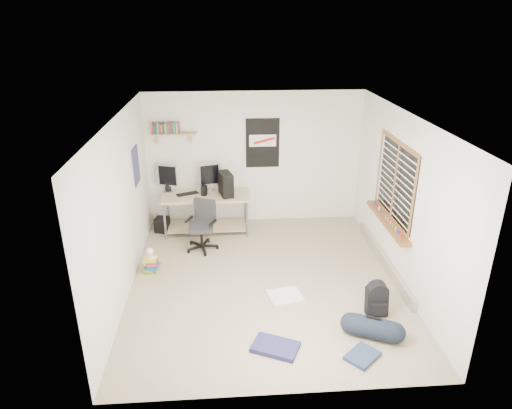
{
  "coord_description": "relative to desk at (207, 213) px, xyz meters",
  "views": [
    {
      "loc": [
        -0.57,
        -5.93,
        3.75
      ],
      "look_at": [
        -0.12,
        0.19,
        1.18
      ],
      "focal_mm": 32.0,
      "sensor_mm": 36.0,
      "label": 1
    }
  ],
  "objects": [
    {
      "name": "duffel_bag",
      "position": [
        2.14,
        -3.21,
        -0.22
      ],
      "size": [
        0.37,
        0.37,
        0.54
      ],
      "primitive_type": "cylinder",
      "rotation": [
        0.0,
        0.0,
        -0.44
      ],
      "color": "black",
      "rests_on": "floor"
    },
    {
      "name": "right_wall",
      "position": [
        2.92,
        -1.8,
        0.89
      ],
      "size": [
        0.01,
        4.5,
        2.5
      ],
      "primitive_type": "cube",
      "color": "silver",
      "rests_on": "ground"
    },
    {
      "name": "monitor_left",
      "position": [
        -0.69,
        0.2,
        0.56
      ],
      "size": [
        0.38,
        0.2,
        0.41
      ],
      "primitive_type": "cube",
      "rotation": [
        0.0,
        0.0,
        -0.3
      ],
      "color": "#B2B1B6",
      "rests_on": "desk"
    },
    {
      "name": "speaker_left",
      "position": [
        -0.69,
        0.2,
        0.45
      ],
      "size": [
        0.12,
        0.12,
        0.18
      ],
      "primitive_type": "cube",
      "rotation": [
        0.0,
        0.0,
        0.43
      ],
      "color": "black",
      "rests_on": "desk"
    },
    {
      "name": "subwoofer",
      "position": [
        -0.83,
        0.04,
        -0.22
      ],
      "size": [
        0.28,
        0.28,
        0.27
      ],
      "primitive_type": "cube",
      "rotation": [
        0.0,
        0.0,
        -0.23
      ],
      "color": "black",
      "rests_on": "floor"
    },
    {
      "name": "back_wall",
      "position": [
        0.92,
        0.45,
        0.89
      ],
      "size": [
        4.0,
        0.01,
        2.5
      ],
      "primitive_type": "cube",
      "color": "silver",
      "rests_on": "ground"
    },
    {
      "name": "desk",
      "position": [
        0.0,
        0.0,
        0.0
      ],
      "size": [
        1.69,
        1.01,
        0.72
      ],
      "primitive_type": "cube",
      "rotation": [
        0.0,
        0.0,
        -0.21
      ],
      "color": "tan",
      "rests_on": "floor"
    },
    {
      "name": "desk_lamp",
      "position": [
        -0.81,
        -1.44,
        0.02
      ],
      "size": [
        0.15,
        0.22,
        0.2
      ],
      "primitive_type": "cube",
      "rotation": [
        0.0,
        0.0,
        0.17
      ],
      "color": "white",
      "rests_on": "book_stack"
    },
    {
      "name": "poster_left_wall",
      "position": [
        -1.07,
        -0.6,
        1.14
      ],
      "size": [
        0.02,
        0.42,
        0.6
      ],
      "primitive_type": "cube",
      "color": "navy",
      "rests_on": "left_wall"
    },
    {
      "name": "floor",
      "position": [
        0.92,
        -1.8,
        -0.37
      ],
      "size": [
        4.0,
        4.5,
        0.01
      ],
      "primitive_type": "cube",
      "color": "gray",
      "rests_on": "ground"
    },
    {
      "name": "tshirt",
      "position": [
        1.17,
        -2.26,
        -0.34
      ],
      "size": [
        0.54,
        0.48,
        0.04
      ],
      "primitive_type": "cube",
      "rotation": [
        0.0,
        0.0,
        0.21
      ],
      "color": "silver",
      "rests_on": "floor"
    },
    {
      "name": "keyboard",
      "position": [
        -0.33,
        0.05,
        0.37
      ],
      "size": [
        0.42,
        0.28,
        0.02
      ],
      "primitive_type": "cube",
      "rotation": [
        0.0,
        0.0,
        0.41
      ],
      "color": "black",
      "rests_on": "desk"
    },
    {
      "name": "pc_tower",
      "position": [
        0.37,
        -0.04,
        0.57
      ],
      "size": [
        0.29,
        0.44,
        0.43
      ],
      "primitive_type": "cube",
      "rotation": [
        0.0,
        0.0,
        0.25
      ],
      "color": "black",
      "rests_on": "desk"
    },
    {
      "name": "backpack",
      "position": [
        2.33,
        -2.74,
        -0.16
      ],
      "size": [
        0.29,
        0.24,
        0.38
      ],
      "primitive_type": "cube",
      "rotation": [
        0.0,
        0.0,
        -0.05
      ],
      "color": "black",
      "rests_on": "floor"
    },
    {
      "name": "wall_shelf",
      "position": [
        -0.53,
        0.34,
        1.42
      ],
      "size": [
        0.8,
        0.22,
        0.24
      ],
      "primitive_type": "cube",
      "color": "tan",
      "rests_on": "back_wall"
    },
    {
      "name": "jeans_b",
      "position": [
        1.91,
        -3.56,
        -0.34
      ],
      "size": [
        0.48,
        0.47,
        0.05
      ],
      "primitive_type": "cube",
      "rotation": [
        0.0,
        0.0,
        0.73
      ],
      "color": "#22334D",
      "rests_on": "floor"
    },
    {
      "name": "ceiling",
      "position": [
        0.92,
        -1.8,
        2.14
      ],
      "size": [
        4.0,
        4.5,
        0.01
      ],
      "primitive_type": "cube",
      "color": "white",
      "rests_on": "ground"
    },
    {
      "name": "book_stack",
      "position": [
        -0.83,
        -1.42,
        -0.21
      ],
      "size": [
        0.54,
        0.48,
        0.31
      ],
      "primitive_type": "cube",
      "rotation": [
        0.0,
        0.0,
        -0.3
      ],
      "color": "brown",
      "rests_on": "floor"
    },
    {
      "name": "left_wall",
      "position": [
        -1.09,
        -1.8,
        0.89
      ],
      "size": [
        0.01,
        4.5,
        2.5
      ],
      "primitive_type": "cube",
      "color": "silver",
      "rests_on": "ground"
    },
    {
      "name": "window",
      "position": [
        2.87,
        -1.5,
        1.08
      ],
      "size": [
        0.1,
        1.5,
        1.26
      ],
      "primitive_type": "cube",
      "color": "brown",
      "rests_on": "right_wall"
    },
    {
      "name": "baseboard_heater",
      "position": [
        2.87,
        -1.5,
        -0.28
      ],
      "size": [
        0.08,
        2.5,
        0.18
      ],
      "primitive_type": "cube",
      "color": "#B7B2A8",
      "rests_on": "floor"
    },
    {
      "name": "monitor_right",
      "position": [
        0.09,
        0.19,
        0.56
      ],
      "size": [
        0.38,
        0.17,
        0.41
      ],
      "primitive_type": "cube",
      "rotation": [
        0.0,
        0.0,
        0.22
      ],
      "color": "#AEADB3",
      "rests_on": "desk"
    },
    {
      "name": "poster_back_wall",
      "position": [
        1.07,
        0.43,
        1.19
      ],
      "size": [
        0.62,
        0.03,
        0.92
      ],
      "primitive_type": "cube",
      "color": "black",
      "rests_on": "back_wall"
    },
    {
      "name": "speaker_right",
      "position": [
        -0.02,
        -0.02,
        0.45
      ],
      "size": [
        0.12,
        0.12,
        0.19
      ],
      "primitive_type": "cube",
      "rotation": [
        0.0,
        0.0,
        -0.28
      ],
      "color": "black",
      "rests_on": "desk"
    },
    {
      "name": "jeans_a",
      "position": [
        0.91,
        -3.34,
        -0.33
      ],
      "size": [
        0.64,
        0.55,
        0.06
      ],
      "primitive_type": "cube",
      "rotation": [
        0.0,
        0.0,
        -0.44
      ],
      "color": "#22234E",
      "rests_on": "floor"
    },
    {
      "name": "office_chair",
      "position": [
        -0.07,
        -0.7,
        0.12
      ],
      "size": [
        0.74,
        0.74,
        0.86
      ],
      "primitive_type": "cube",
      "rotation": [
        0.0,
        0.0,
        -0.4
      ],
      "color": "#27282A",
      "rests_on": "floor"
    }
  ]
}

